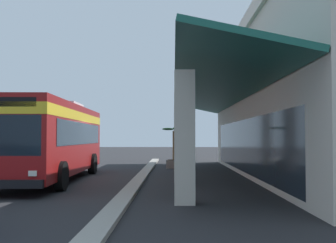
{
  "coord_description": "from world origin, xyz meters",
  "views": [
    {
      "loc": [
        19.15,
        4.56,
        1.79
      ],
      "look_at": [
        4.76,
        4.37,
        2.32
      ],
      "focal_mm": 46.07,
      "sensor_mm": 36.0,
      "label": 1
    }
  ],
  "objects": [
    {
      "name": "transit_bus",
      "position": [
        1.22,
        -0.58,
        1.85
      ],
      "size": [
        11.29,
        3.07,
        3.34
      ],
      "color": "maroon",
      "rests_on": "ground"
    },
    {
      "name": "ground",
      "position": [
        0.0,
        8.0,
        0.0
      ],
      "size": [
        120.0,
        120.0,
        0.0
      ],
      "primitive_type": "plane",
      "color": "#262628"
    },
    {
      "name": "curb_strip",
      "position": [
        -0.9,
        3.14,
        0.06
      ],
      "size": [
        27.1,
        0.5,
        0.12
      ],
      "primitive_type": "cube",
      "color": "#9E998E",
      "rests_on": "ground"
    },
    {
      "name": "potted_palm",
      "position": [
        -5.86,
        4.58,
        0.57
      ],
      "size": [
        1.74,
        1.51,
        2.42
      ],
      "color": "gray",
      "rests_on": "ground"
    }
  ]
}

